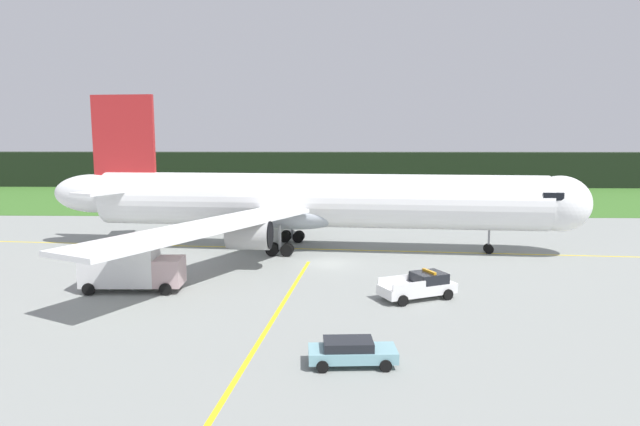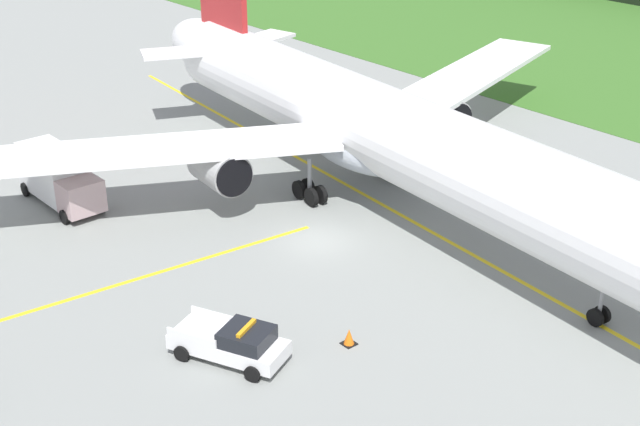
# 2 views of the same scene
# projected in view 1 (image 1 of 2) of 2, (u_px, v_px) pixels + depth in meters

# --- Properties ---
(ground) EXTENTS (320.00, 320.00, 0.00)m
(ground) POSITION_uv_depth(u_px,v_px,m) (327.00, 264.00, 49.08)
(ground) COLOR gray
(grass_verge) EXTENTS (320.00, 47.28, 0.04)m
(grass_verge) POSITION_uv_depth(u_px,v_px,m) (331.00, 198.00, 100.70)
(grass_verge) COLOR #396A26
(grass_verge) RESTS_ON ground
(distant_tree_line) EXTENTS (288.00, 6.89, 7.60)m
(distant_tree_line) POSITION_uv_depth(u_px,v_px,m) (332.00, 169.00, 123.30)
(distant_tree_line) COLOR black
(distant_tree_line) RESTS_ON ground
(taxiway_centerline_main) EXTENTS (69.59, 6.74, 0.01)m
(taxiway_centerline_main) POSITION_uv_depth(u_px,v_px,m) (318.00, 249.00, 55.38)
(taxiway_centerline_main) COLOR yellow
(taxiway_centerline_main) RESTS_ON ground
(taxiway_centerline_spur) EXTENTS (3.91, 39.02, 0.01)m
(taxiway_centerline_spur) POSITION_uv_depth(u_px,v_px,m) (260.00, 341.00, 30.63)
(taxiway_centerline_spur) COLOR yellow
(taxiway_centerline_spur) RESTS_ON ground
(airliner) EXTENTS (53.61, 50.69, 15.34)m
(airliner) POSITION_uv_depth(u_px,v_px,m) (312.00, 201.00, 54.78)
(airliner) COLOR white
(airliner) RESTS_ON ground
(ops_pickup_truck) EXTENTS (5.72, 4.14, 1.94)m
(ops_pickup_truck) POSITION_uv_depth(u_px,v_px,m) (420.00, 286.00, 38.53)
(ops_pickup_truck) COLOR white
(ops_pickup_truck) RESTS_ON ground
(catering_truck) EXTENTS (7.28, 2.82, 3.57)m
(catering_truck) POSITION_uv_depth(u_px,v_px,m) (129.00, 267.00, 40.33)
(catering_truck) COLOR #B99B9D
(catering_truck) RESTS_ON ground
(staff_car) EXTENTS (4.46, 2.19, 1.30)m
(staff_car) POSITION_uv_depth(u_px,v_px,m) (351.00, 351.00, 27.37)
(staff_car) COLOR #76AAB5
(staff_car) RESTS_ON ground
(apron_cone) EXTENTS (0.64, 0.64, 0.81)m
(apron_cone) POSITION_uv_depth(u_px,v_px,m) (442.00, 276.00, 43.29)
(apron_cone) COLOR black
(apron_cone) RESTS_ON ground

